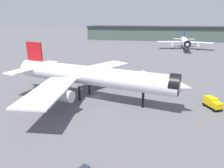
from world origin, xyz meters
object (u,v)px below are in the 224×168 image
Objects in this scene: service_truck_front at (212,103)px; traffic_cone_near_nose at (199,124)px; baggage_cart_trailing at (144,73)px; airliner_near_gate at (90,76)px; airliner_far_taxiway at (185,42)px.

service_truck_front reaches higher than traffic_cone_near_nose.
service_truck_front reaches higher than baggage_cart_trailing.
airliner_near_gate reaches higher than baggage_cart_trailing.
baggage_cart_trailing is at bearing 77.42° from airliner_near_gate.
airliner_far_taxiway is 73.00× the size of traffic_cone_near_nose.
airliner_far_taxiway is (27.70, 120.14, -1.08)m from airliner_near_gate.
service_truck_front is 2.04× the size of baggage_cart_trailing.
traffic_cone_near_nose is at bearing -53.13° from service_truck_front.
baggage_cart_trailing is (-24.65, 28.83, -0.61)m from service_truck_front.
airliner_near_gate is at bearing 166.74° from traffic_cone_near_nose.
airliner_far_taxiway reaches higher than traffic_cone_near_nose.
service_truck_front is 12.26m from traffic_cone_near_nose.
airliner_far_taxiway is at bearing 82.32° from airliner_near_gate.
traffic_cone_near_nose is at bearing -27.92° from baggage_cart_trailing.
traffic_cone_near_nose is at bearing -7.95° from airliner_near_gate.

